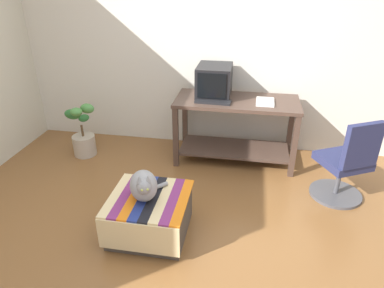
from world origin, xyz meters
The scene contains 10 objects.
ground_plane centered at (0.00, 0.00, 0.00)m, with size 14.00×14.00×0.00m, color brown.
back_wall centered at (0.00, 2.05, 1.30)m, with size 8.00×0.10×2.60m, color silver.
desk centered at (0.39, 1.60, 0.53)m, with size 1.41×0.63×0.78m.
tv_monitor centered at (0.11, 1.70, 0.95)m, with size 0.39×0.48×0.35m.
keyboard centered at (0.13, 1.46, 0.79)m, with size 0.40×0.15×0.02m, color black.
book centered at (0.70, 1.55, 0.79)m, with size 0.20×0.27×0.02m, color white.
ottoman_with_blanket centered at (-0.25, 0.14, 0.19)m, with size 0.67×0.67×0.37m.
cat centered at (-0.28, 0.13, 0.50)m, with size 0.33×0.42×0.29m.
potted_plant centered at (-1.47, 1.40, 0.25)m, with size 0.38×0.39×0.68m.
office_chair centered at (1.51, 0.97, 0.39)m, with size 0.57×0.57×0.89m.
Camera 1 is at (0.53, -2.15, 2.10)m, focal length 32.14 mm.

